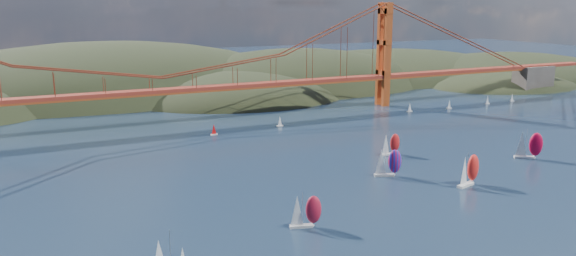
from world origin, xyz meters
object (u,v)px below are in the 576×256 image
Objects in this scene: racer_2 at (528,145)px; racer_3 at (390,144)px; racer_0 at (305,211)px; racer_1 at (469,170)px; racer_rwb at (388,162)px.

racer_2 is 1.23× the size of racer_3.
racer_0 is 76.09m from racer_3.
racer_1 is (60.03, 7.65, 0.71)m from racer_0.
racer_1 is 43.83m from racer_2.
racer_2 is at bearing 17.04° from racer_rwb.
racer_0 is 103.79m from racer_2.
racer_1 is at bearing -127.07° from racer_2.
racer_0 is at bearing -134.01° from racer_2.
racer_2 is 48.98m from racer_3.
racer_0 reaches higher than racer_3.
racer_0 is 0.92× the size of racer_rwb.
racer_3 is (-0.52, 39.76, -0.89)m from racer_1.
racer_1 reaches higher than racer_rwb.
racer_3 is 26.54m from racer_rwb.
racer_1 reaches higher than racer_3.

